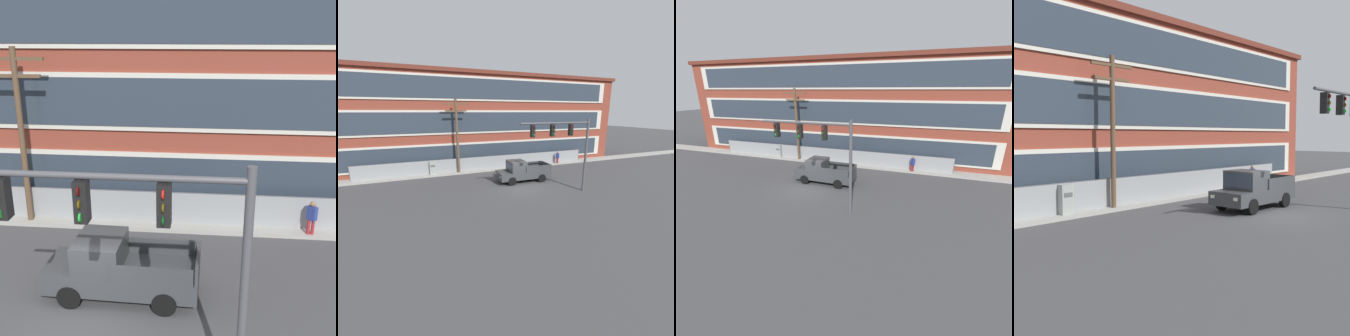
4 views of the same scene
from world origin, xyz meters
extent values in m
plane|color=#424244|center=(0.00, 0.00, 0.00)|extent=(160.00, 160.00, 0.00)
cube|color=#9E9B93|center=(0.00, 7.30, 0.08)|extent=(80.00, 1.64, 0.16)
cube|color=brown|center=(-0.90, 13.13, 5.36)|extent=(36.97, 10.00, 10.71)
cube|color=beige|center=(-0.90, 8.06, 1.96)|extent=(34.02, 0.10, 2.57)
cube|color=#2D3844|center=(-0.90, 8.00, 1.96)|extent=(32.54, 0.06, 2.14)
cube|color=beige|center=(-0.90, 8.06, 5.53)|extent=(34.02, 0.10, 2.57)
cube|color=#2D3844|center=(-0.90, 8.00, 5.53)|extent=(32.54, 0.06, 2.14)
cube|color=beige|center=(-0.90, 8.06, 9.10)|extent=(34.02, 0.10, 2.57)
cube|color=#2D3844|center=(-0.90, 8.00, 9.10)|extent=(32.54, 0.06, 2.14)
cube|color=maroon|center=(-0.90, 13.13, 10.91)|extent=(37.47, 10.50, 0.40)
cube|color=gray|center=(-1.34, 7.27, 0.81)|extent=(26.71, 0.04, 1.63)
cylinder|color=#4C4C51|center=(12.02, 7.27, 0.81)|extent=(0.06, 0.06, 1.63)
cylinder|color=#4C4C51|center=(-1.34, 7.27, 1.63)|extent=(26.71, 0.05, 0.05)
cylinder|color=#4C4C51|center=(1.59, -2.57, 5.83)|extent=(6.07, 0.14, 0.14)
cube|color=black|center=(1.25, -2.57, 5.28)|extent=(0.28, 0.32, 0.90)
cylinder|color=#4B0807|center=(1.25, -2.75, 5.56)|extent=(0.04, 0.18, 0.18)
cylinder|color=#503E08|center=(1.25, -2.75, 5.28)|extent=(0.04, 0.18, 0.18)
cylinder|color=green|center=(1.25, -2.75, 5.00)|extent=(0.04, 0.18, 0.18)
cube|color=black|center=(-0.44, -2.57, 5.28)|extent=(0.28, 0.32, 0.90)
cylinder|color=#4B0807|center=(-0.44, -2.75, 5.56)|extent=(0.04, 0.18, 0.18)
cylinder|color=#503E08|center=(-0.44, -2.75, 5.28)|extent=(0.04, 0.18, 0.18)
cylinder|color=green|center=(-0.44, -2.75, 5.00)|extent=(0.04, 0.18, 0.18)
cube|color=#383A3D|center=(1.02, 1.86, 0.75)|extent=(5.19, 2.14, 0.70)
cube|color=#383A3D|center=(0.30, 1.87, 1.59)|extent=(1.58, 1.90, 0.99)
cube|color=#283342|center=(-0.49, 1.89, 1.59)|extent=(0.10, 1.66, 0.74)
cube|color=#383A3D|center=(2.16, 0.88, 1.38)|extent=(2.58, 0.17, 0.56)
cube|color=#383A3D|center=(2.20, 2.78, 1.38)|extent=(2.58, 0.17, 0.56)
cube|color=#383A3D|center=(3.55, 1.80, 1.38)|extent=(0.14, 1.95, 0.56)
cylinder|color=black|center=(-0.54, 0.96, 0.40)|extent=(0.81, 0.28, 0.80)
cylinder|color=black|center=(-0.51, 2.82, 0.40)|extent=(0.81, 0.28, 0.80)
cylinder|color=black|center=(2.54, 0.89, 0.40)|extent=(0.81, 0.28, 0.80)
cylinder|color=black|center=(2.58, 2.76, 0.40)|extent=(0.81, 0.28, 0.80)
cube|color=white|center=(-1.59, 1.20, 0.85)|extent=(0.07, 0.24, 0.16)
cube|color=white|center=(-1.56, 2.62, 0.85)|extent=(0.07, 0.24, 0.16)
cylinder|color=brown|center=(-4.39, 6.92, 3.98)|extent=(0.26, 0.26, 7.95)
cube|color=brown|center=(-4.39, 6.92, 7.45)|extent=(2.57, 0.14, 0.14)
cube|color=brown|center=(-4.39, 6.92, 6.75)|extent=(2.19, 0.14, 0.14)
cube|color=#939993|center=(-7.13, 7.09, 0.80)|extent=(0.63, 0.48, 1.59)
cube|color=#515151|center=(-7.13, 6.84, 1.11)|extent=(0.44, 0.02, 0.20)
cylinder|color=maroon|center=(8.16, 6.70, 0.42)|extent=(0.14, 0.14, 0.85)
cylinder|color=maroon|center=(8.34, 6.70, 0.42)|extent=(0.14, 0.14, 0.85)
cube|color=navy|center=(8.25, 6.70, 1.15)|extent=(0.45, 0.46, 0.60)
sphere|color=#8C6647|center=(8.25, 6.70, 1.57)|extent=(0.24, 0.24, 0.24)
camera|label=1|loc=(3.80, -10.26, 8.60)|focal=45.00mm
camera|label=2|loc=(-8.36, -17.31, 6.69)|focal=24.00mm
camera|label=3|loc=(8.32, -15.23, 7.79)|focal=24.00mm
camera|label=4|loc=(-17.94, -10.35, 3.91)|focal=45.00mm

